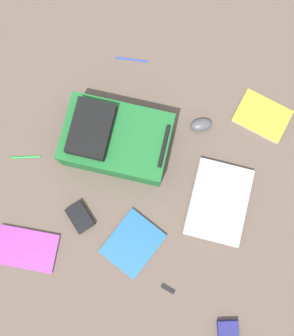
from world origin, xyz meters
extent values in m
plane|color=brown|center=(0.00, 0.00, 0.00)|extent=(3.65, 3.65, 0.00)
cube|color=#1E662D|center=(-0.10, -0.15, 0.08)|extent=(0.32, 0.45, 0.16)
cube|color=black|center=(-0.09, -0.25, 0.18)|extent=(0.24, 0.17, 0.05)
cylinder|color=black|center=(-0.12, 0.05, 0.17)|extent=(0.17, 0.03, 0.02)
cube|color=#929296|center=(0.01, 0.33, 0.01)|extent=(0.35, 0.26, 0.02)
cube|color=#B7B7BC|center=(0.01, 0.33, 0.03)|extent=(0.34, 0.25, 0.01)
cube|color=silver|center=(0.44, -0.38, 0.01)|extent=(0.18, 0.26, 0.01)
cube|color=purple|center=(0.44, -0.38, 0.01)|extent=(0.19, 0.27, 0.00)
cube|color=silver|center=(-0.41, 0.41, 0.01)|extent=(0.20, 0.24, 0.02)
cube|color=yellow|center=(-0.41, 0.41, 0.02)|extent=(0.20, 0.25, 0.00)
cube|color=silver|center=(0.29, 0.04, 0.01)|extent=(0.27, 0.25, 0.01)
cube|color=#1E5999|center=(0.29, 0.04, 0.02)|extent=(0.28, 0.26, 0.00)
ellipsoid|color=#4C4C51|center=(-0.29, 0.17, 0.02)|extent=(0.09, 0.11, 0.04)
cube|color=black|center=(0.25, -0.21, 0.01)|extent=(0.14, 0.14, 0.03)
cylinder|color=#198C33|center=(0.07, -0.52, 0.00)|extent=(0.05, 0.13, 0.01)
cylinder|color=#1933B2|center=(-0.49, -0.22, 0.00)|extent=(0.03, 0.14, 0.01)
cube|color=navy|center=(0.50, 0.51, 0.01)|extent=(0.10, 0.10, 0.03)
cube|color=black|center=(0.42, 0.23, 0.00)|extent=(0.03, 0.06, 0.01)
camera|label=1|loc=(0.22, 0.08, 1.66)|focal=41.70mm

